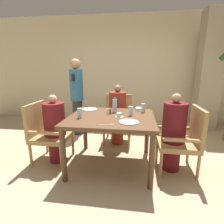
# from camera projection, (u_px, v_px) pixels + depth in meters

# --- Properties ---
(ground_plane) EXTENTS (16.00, 16.00, 0.00)m
(ground_plane) POSITION_uv_depth(u_px,v_px,m) (112.00, 164.00, 2.69)
(ground_plane) COLOR tan
(wall_back) EXTENTS (8.00, 0.06, 2.80)m
(wall_back) POSITION_uv_depth(u_px,v_px,m) (124.00, 70.00, 4.73)
(wall_back) COLOR beige
(wall_back) RESTS_ON ground_plane
(pillar_stone) EXTENTS (0.47, 0.47, 2.70)m
(pillar_stone) POSITION_uv_depth(u_px,v_px,m) (209.00, 72.00, 4.04)
(pillar_stone) COLOR tan
(pillar_stone) RESTS_ON ground_plane
(dining_table) EXTENTS (1.22, 1.09, 0.77)m
(dining_table) POSITION_uv_depth(u_px,v_px,m) (111.00, 122.00, 2.53)
(dining_table) COLOR brown
(dining_table) RESTS_ON ground_plane
(chair_left_side) EXTENTS (0.54, 0.54, 0.93)m
(chair_left_side) POSITION_uv_depth(u_px,v_px,m) (46.00, 131.00, 2.71)
(chair_left_side) COLOR #A88451
(chair_left_side) RESTS_ON ground_plane
(diner_in_left_chair) EXTENTS (0.32, 0.32, 1.06)m
(diner_in_left_chair) POSITION_uv_depth(u_px,v_px,m) (55.00, 128.00, 2.68)
(diner_in_left_chair) COLOR maroon
(diner_in_left_chair) RESTS_ON ground_plane
(chair_far_side) EXTENTS (0.54, 0.54, 0.93)m
(chair_far_side) POSITION_uv_depth(u_px,v_px,m) (118.00, 117.00, 3.49)
(chair_far_side) COLOR #A88451
(chair_far_side) RESTS_ON ground_plane
(diner_in_far_chair) EXTENTS (0.32, 0.32, 1.15)m
(diner_in_far_chair) POSITION_uv_depth(u_px,v_px,m) (117.00, 114.00, 3.33)
(diner_in_far_chair) COLOR maroon
(diner_in_far_chair) RESTS_ON ground_plane
(chair_right_side) EXTENTS (0.54, 0.54, 0.93)m
(chair_right_side) POSITION_uv_depth(u_px,v_px,m) (184.00, 138.00, 2.44)
(chair_right_side) COLOR #A88451
(chair_right_side) RESTS_ON ground_plane
(diner_in_right_chair) EXTENTS (0.32, 0.32, 1.12)m
(diner_in_right_chair) POSITION_uv_depth(u_px,v_px,m) (173.00, 132.00, 2.44)
(diner_in_right_chair) COLOR #5B1419
(diner_in_right_chair) RESTS_ON ground_plane
(standing_host) EXTENTS (0.28, 0.31, 1.64)m
(standing_host) POSITION_uv_depth(u_px,v_px,m) (77.00, 95.00, 3.75)
(standing_host) COLOR #2D2D33
(standing_host) RESTS_ON ground_plane
(plate_main_left) EXTENTS (0.25, 0.25, 0.01)m
(plate_main_left) POSITION_uv_depth(u_px,v_px,m) (129.00, 122.00, 2.22)
(plate_main_left) COLOR white
(plate_main_left) RESTS_ON dining_table
(plate_main_right) EXTENTS (0.25, 0.25, 0.01)m
(plate_main_right) POSITION_uv_depth(u_px,v_px,m) (90.00, 109.00, 2.92)
(plate_main_right) COLOR white
(plate_main_right) RESTS_ON dining_table
(teacup_with_saucer) EXTENTS (0.12, 0.12, 0.06)m
(teacup_with_saucer) POSITION_uv_depth(u_px,v_px,m) (119.00, 115.00, 2.45)
(teacup_with_saucer) COLOR white
(teacup_with_saucer) RESTS_ON dining_table
(bowl_small) EXTENTS (0.14, 0.14, 0.04)m
(bowl_small) POSITION_uv_depth(u_px,v_px,m) (139.00, 109.00, 2.87)
(bowl_small) COLOR white
(bowl_small) RESTS_ON dining_table
(water_bottle) EXTENTS (0.07, 0.07, 0.23)m
(water_bottle) POSITION_uv_depth(u_px,v_px,m) (115.00, 105.00, 2.73)
(water_bottle) COLOR #A3C6DB
(water_bottle) RESTS_ON dining_table
(glass_tall_near) EXTENTS (0.06, 0.06, 0.14)m
(glass_tall_near) POSITION_uv_depth(u_px,v_px,m) (80.00, 113.00, 2.40)
(glass_tall_near) COLOR silver
(glass_tall_near) RESTS_ON dining_table
(glass_tall_mid) EXTENTS (0.06, 0.06, 0.14)m
(glass_tall_mid) POSITION_uv_depth(u_px,v_px,m) (143.00, 108.00, 2.72)
(glass_tall_mid) COLOR silver
(glass_tall_mid) RESTS_ON dining_table
(glass_tall_far) EXTENTS (0.06, 0.06, 0.14)m
(glass_tall_far) POSITION_uv_depth(u_px,v_px,m) (131.00, 111.00, 2.53)
(glass_tall_far) COLOR silver
(glass_tall_far) RESTS_ON dining_table
(salt_shaker) EXTENTS (0.03, 0.03, 0.08)m
(salt_shaker) POSITION_uv_depth(u_px,v_px,m) (108.00, 111.00, 2.63)
(salt_shaker) COLOR white
(salt_shaker) RESTS_ON dining_table
(pepper_shaker) EXTENTS (0.03, 0.03, 0.08)m
(pepper_shaker) POSITION_uv_depth(u_px,v_px,m) (110.00, 112.00, 2.62)
(pepper_shaker) COLOR #4C3D2D
(pepper_shaker) RESTS_ON dining_table
(fork_beside_plate) EXTENTS (0.18, 0.07, 0.00)m
(fork_beside_plate) POSITION_uv_depth(u_px,v_px,m) (108.00, 125.00, 2.13)
(fork_beside_plate) COLOR silver
(fork_beside_plate) RESTS_ON dining_table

